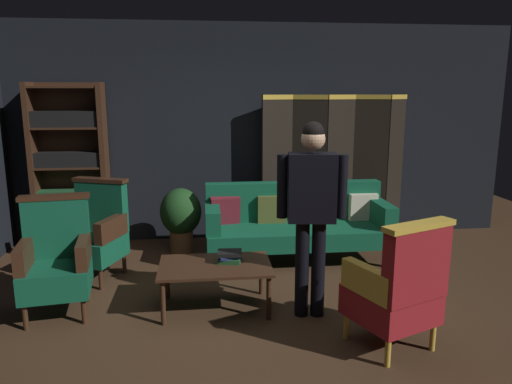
% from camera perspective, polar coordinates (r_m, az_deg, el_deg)
% --- Properties ---
extents(ground_plane, '(10.00, 10.00, 0.00)m').
position_cam_1_polar(ground_plane, '(4.39, 1.20, -14.42)').
color(ground_plane, '#3D2819').
extents(back_wall, '(7.20, 0.10, 2.80)m').
position_cam_1_polar(back_wall, '(6.39, -1.66, 6.98)').
color(back_wall, black).
rests_on(back_wall, ground_plane).
extents(folding_screen, '(2.13, 0.37, 1.90)m').
position_cam_1_polar(folding_screen, '(6.53, 9.86, 3.24)').
color(folding_screen, black).
rests_on(folding_screen, ground_plane).
extents(bookshelf, '(0.90, 0.32, 2.05)m').
position_cam_1_polar(bookshelf, '(6.37, -21.13, 3.15)').
color(bookshelf, '#382114').
rests_on(bookshelf, ground_plane).
extents(velvet_couch, '(2.12, 0.78, 0.88)m').
position_cam_1_polar(velvet_couch, '(5.66, 4.81, -3.42)').
color(velvet_couch, '#382114').
rests_on(velvet_couch, ground_plane).
extents(coffee_table, '(1.00, 0.64, 0.42)m').
position_cam_1_polar(coffee_table, '(4.39, -4.86, -9.13)').
color(coffee_table, '#382114').
rests_on(coffee_table, ground_plane).
extents(armchair_gilt_accent, '(0.76, 0.75, 1.04)m').
position_cam_1_polar(armchair_gilt_accent, '(3.84, 16.45, -10.90)').
color(armchair_gilt_accent, gold).
rests_on(armchair_gilt_accent, ground_plane).
extents(armchair_wing_left, '(0.75, 0.74, 1.04)m').
position_cam_1_polar(armchair_wing_left, '(5.34, -18.57, -4.56)').
color(armchair_wing_left, '#382114').
rests_on(armchair_wing_left, ground_plane).
extents(armchair_wing_right, '(0.65, 0.65, 1.04)m').
position_cam_1_polar(armchair_wing_right, '(4.62, -22.58, -7.41)').
color(armchair_wing_right, '#382114').
rests_on(armchair_wing_right, ground_plane).
extents(standing_figure, '(0.59, 0.26, 1.70)m').
position_cam_1_polar(standing_figure, '(4.09, 6.61, -1.20)').
color(standing_figure, black).
rests_on(standing_figure, ground_plane).
extents(potted_plant, '(0.50, 0.50, 0.79)m').
position_cam_1_polar(potted_plant, '(5.94, -8.89, -2.76)').
color(potted_plant, brown).
rests_on(potted_plant, ground_plane).
extents(book_green_cloth, '(0.23, 0.21, 0.04)m').
position_cam_1_polar(book_green_cloth, '(4.42, -3.12, -8.02)').
color(book_green_cloth, '#1E4C28').
rests_on(book_green_cloth, coffee_table).
extents(book_navy_cloth, '(0.22, 0.17, 0.03)m').
position_cam_1_polar(book_navy_cloth, '(4.41, -3.13, -7.59)').
color(book_navy_cloth, navy).
rests_on(book_navy_cloth, book_green_cloth).
extents(book_black_cloth, '(0.23, 0.18, 0.03)m').
position_cam_1_polar(book_black_cloth, '(4.40, -3.13, -7.22)').
color(book_black_cloth, black).
rests_on(book_black_cloth, book_navy_cloth).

